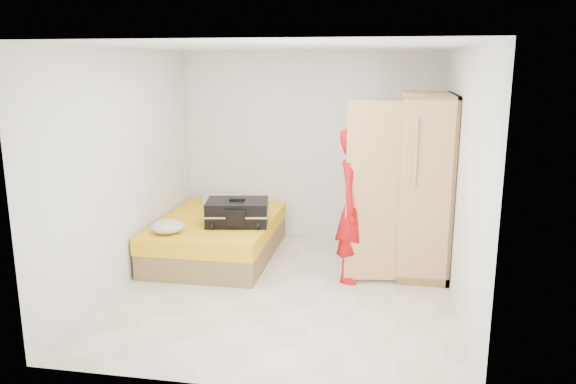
% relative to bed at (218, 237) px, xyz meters
% --- Properties ---
extents(room, '(4.00, 4.02, 2.60)m').
position_rel_bed_xyz_m(room, '(1.05, -0.90, 1.05)').
color(room, beige).
rests_on(room, ground).
extents(bed, '(1.42, 2.02, 0.50)m').
position_rel_bed_xyz_m(bed, '(0.00, 0.00, 0.00)').
color(bed, brown).
rests_on(bed, ground).
extents(wardrobe, '(1.17, 1.26, 2.10)m').
position_rel_bed_xyz_m(wardrobe, '(2.50, -0.05, 0.75)').
color(wardrobe, tan).
rests_on(wardrobe, ground).
extents(person, '(0.63, 0.75, 1.75)m').
position_rel_bed_xyz_m(person, '(1.79, -0.48, 0.62)').
color(person, red).
rests_on(person, ground).
extents(suitcase, '(0.84, 0.68, 0.33)m').
position_rel_bed_xyz_m(suitcase, '(0.32, -0.19, 0.40)').
color(suitcase, black).
rests_on(suitcase, bed).
extents(round_cushion, '(0.38, 0.38, 0.15)m').
position_rel_bed_xyz_m(round_cushion, '(-0.39, -0.70, 0.32)').
color(round_cushion, beige).
rests_on(round_cushion, bed).
extents(pillow, '(0.55, 0.32, 0.09)m').
position_rel_bed_xyz_m(pillow, '(-0.19, 0.85, 0.30)').
color(pillow, beige).
rests_on(pillow, bed).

